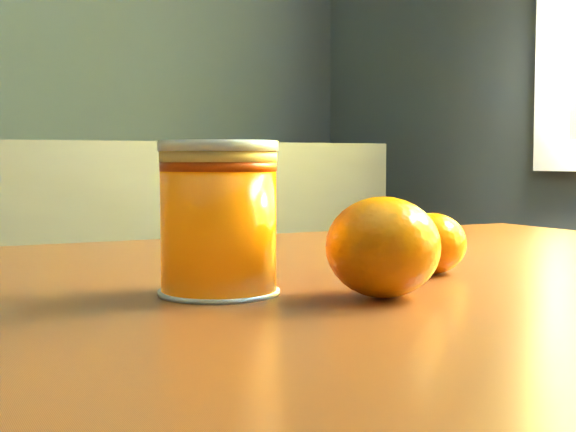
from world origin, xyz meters
name	(u,v)px	position (x,y,z in m)	size (l,w,h in m)	color
table	(314,405)	(0.84, 0.10, 0.67)	(1.05, 0.75, 0.77)	brown
juice_glass	(219,219)	(0.75, 0.07, 0.82)	(0.08, 0.08, 0.10)	#EC6404
orange_front	(383,247)	(0.85, 0.01, 0.80)	(0.08, 0.08, 0.07)	orange
orange_back	(432,243)	(0.94, 0.08, 0.79)	(0.06, 0.06, 0.05)	orange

